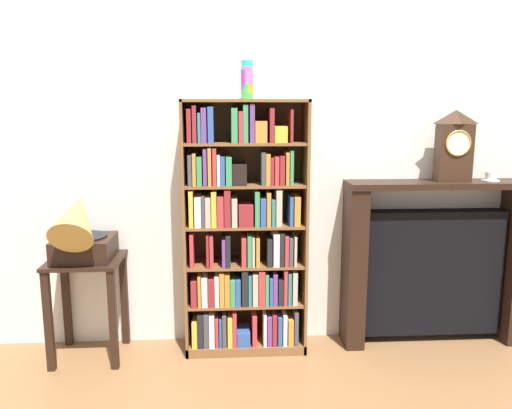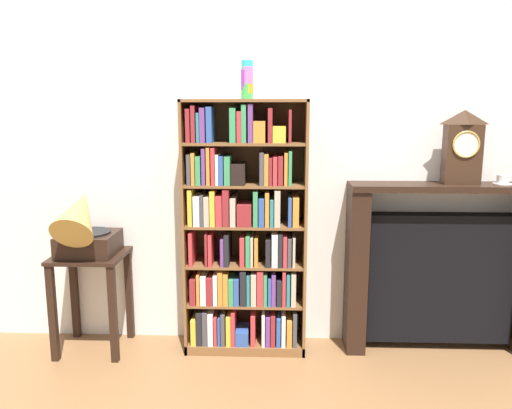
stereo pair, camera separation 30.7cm
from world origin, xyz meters
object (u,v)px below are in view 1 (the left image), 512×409
object	(u,v)px
bookshelf	(243,238)
gramophone	(80,230)
mantel_clock	(454,146)
cup_stack	(247,80)
teacup_with_saucer	(491,177)
fireplace_mantel	(433,264)
side_table_left	(87,287)

from	to	relation	value
bookshelf	gramophone	world-z (taller)	bookshelf
bookshelf	mantel_clock	distance (m)	1.48
cup_stack	teacup_with_saucer	bearing A→B (deg)	0.40
cup_stack	gramophone	bearing A→B (deg)	-172.25
cup_stack	mantel_clock	world-z (taller)	cup_stack
bookshelf	teacup_with_saucer	world-z (taller)	bookshelf
bookshelf	fireplace_mantel	distance (m)	1.30
side_table_left	teacup_with_saucer	size ratio (longest dim) A/B	5.39
bookshelf	gramophone	bearing A→B (deg)	-172.67
bookshelf	side_table_left	size ratio (longest dim) A/B	2.50
fireplace_mantel	mantel_clock	xyz separation A→B (m)	(0.08, -0.03, 0.79)
cup_stack	fireplace_mantel	bearing A→B (deg)	1.57
gramophone	mantel_clock	size ratio (longest dim) A/B	1.11
gramophone	mantel_clock	bearing A→B (deg)	3.59
fireplace_mantel	mantel_clock	bearing A→B (deg)	-18.64
cup_stack	fireplace_mantel	xyz separation A→B (m)	(1.25, 0.03, -1.20)
side_table_left	fireplace_mantel	size ratio (longest dim) A/B	0.54
fireplace_mantel	cup_stack	bearing A→B (deg)	-178.43
bookshelf	teacup_with_saucer	bearing A→B (deg)	0.79
bookshelf	side_table_left	xyz separation A→B (m)	(-0.99, -0.05, -0.29)
bookshelf	cup_stack	xyz separation A→B (m)	(0.03, 0.01, 0.99)
bookshelf	mantel_clock	world-z (taller)	bookshelf
side_table_left	bookshelf	bearing A→B (deg)	3.03
mantel_clock	gramophone	bearing A→B (deg)	-176.41
side_table_left	cup_stack	bearing A→B (deg)	3.58
side_table_left	teacup_with_saucer	bearing A→B (deg)	1.64
bookshelf	mantel_clock	size ratio (longest dim) A/B	3.57
gramophone	mantel_clock	distance (m)	2.40
gramophone	teacup_with_saucer	size ratio (longest dim) A/B	4.20
bookshelf	teacup_with_saucer	xyz separation A→B (m)	(1.62, 0.02, 0.38)
cup_stack	fireplace_mantel	distance (m)	1.73
cup_stack	mantel_clock	distance (m)	1.39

